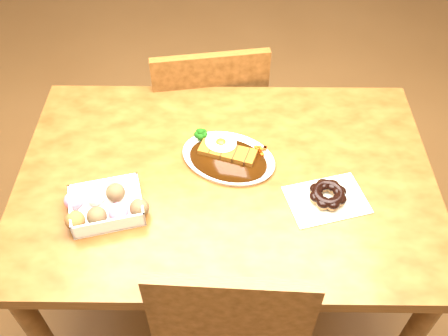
{
  "coord_description": "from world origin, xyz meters",
  "views": [
    {
      "loc": [
        0.0,
        -0.94,
        1.83
      ],
      "look_at": [
        -0.01,
        -0.03,
        0.81
      ],
      "focal_mm": 40.0,
      "sensor_mm": 36.0,
      "label": 1
    }
  ],
  "objects_px": {
    "katsu_curry_plate": "(227,155)",
    "donut_box": "(105,206)",
    "pon_de_ring": "(328,195)",
    "chair_far": "(208,118)",
    "table": "(226,196)"
  },
  "relations": [
    {
      "from": "katsu_curry_plate",
      "to": "donut_box",
      "type": "relative_size",
      "value": 1.42
    },
    {
      "from": "chair_far",
      "to": "pon_de_ring",
      "type": "relative_size",
      "value": 3.56
    },
    {
      "from": "pon_de_ring",
      "to": "table",
      "type": "bearing_deg",
      "value": 162.32
    },
    {
      "from": "table",
      "to": "chair_far",
      "type": "relative_size",
      "value": 1.38
    },
    {
      "from": "chair_far",
      "to": "katsu_curry_plate",
      "type": "relative_size",
      "value": 2.64
    },
    {
      "from": "pon_de_ring",
      "to": "donut_box",
      "type": "bearing_deg",
      "value": -175.57
    },
    {
      "from": "katsu_curry_plate",
      "to": "chair_far",
      "type": "bearing_deg",
      "value": 99.35
    },
    {
      "from": "katsu_curry_plate",
      "to": "pon_de_ring",
      "type": "relative_size",
      "value": 1.35
    },
    {
      "from": "katsu_curry_plate",
      "to": "donut_box",
      "type": "xyz_separation_m",
      "value": [
        -0.33,
        -0.2,
        0.01
      ]
    },
    {
      "from": "donut_box",
      "to": "pon_de_ring",
      "type": "bearing_deg",
      "value": 4.43
    },
    {
      "from": "chair_far",
      "to": "katsu_curry_plate",
      "type": "bearing_deg",
      "value": 90.32
    },
    {
      "from": "chair_far",
      "to": "donut_box",
      "type": "relative_size",
      "value": 3.76
    },
    {
      "from": "katsu_curry_plate",
      "to": "pon_de_ring",
      "type": "height_order",
      "value": "katsu_curry_plate"
    },
    {
      "from": "chair_far",
      "to": "donut_box",
      "type": "height_order",
      "value": "chair_far"
    },
    {
      "from": "table",
      "to": "donut_box",
      "type": "relative_size",
      "value": 5.18
    }
  ]
}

